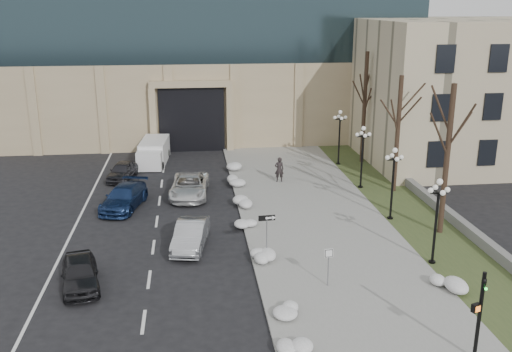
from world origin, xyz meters
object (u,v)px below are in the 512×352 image
at_px(car_b, 191,235).
at_px(keep_sign, 329,259).
at_px(box_truck, 154,153).
at_px(lamppost_c, 362,149).
at_px(traffic_signal, 478,318).
at_px(lamppost_b, 393,174).
at_px(car_d, 189,186).
at_px(pedestrian, 279,169).
at_px(lamppost_d, 340,130).
at_px(car_e, 122,171).
at_px(car_c, 124,197).
at_px(one_way_sign, 270,223).
at_px(lamppost_a, 437,210).
at_px(car_a, 80,273).

xyz_separation_m(car_b, keep_sign, (6.56, -5.60, 0.75)).
height_order(box_truck, lamppost_c, lamppost_c).
distance_m(box_truck, traffic_signal, 33.41).
distance_m(lamppost_b, lamppost_c, 6.50).
relative_size(car_d, pedestrian, 2.89).
bearing_deg(lamppost_d, traffic_signal, -93.95).
distance_m(traffic_signal, lamppost_c, 21.49).
bearing_deg(car_e, car_c, -71.39).
bearing_deg(one_way_sign, pedestrian, 74.33).
bearing_deg(lamppost_c, car_c, -172.67).
height_order(car_e, lamppost_a, lamppost_a).
distance_m(car_a, keep_sign, 12.07).
bearing_deg(lamppost_c, lamppost_a, -90.00).
xyz_separation_m(car_d, keep_sign, (6.56, -14.66, 0.73)).
distance_m(car_d, keep_sign, 16.08).
relative_size(car_e, lamppost_b, 0.86).
relative_size(car_b, box_truck, 0.74).
distance_m(car_a, lamppost_d, 26.94).
height_order(traffic_signal, lamppost_d, lamppost_d).
distance_m(car_a, lamppost_a, 18.22).
height_order(car_d, lamppost_c, lamppost_c).
height_order(car_a, one_way_sign, one_way_sign).
distance_m(car_c, lamppost_b, 17.76).
bearing_deg(car_b, lamppost_c, 45.90).
xyz_separation_m(one_way_sign, traffic_signal, (6.54, -10.05, -0.21)).
xyz_separation_m(car_e, lamppost_a, (17.87, -17.46, 2.37)).
bearing_deg(lamppost_c, car_b, -143.79).
bearing_deg(car_a, car_c, 73.31).
bearing_deg(one_way_sign, car_b, 149.62).
xyz_separation_m(car_b, lamppost_d, (12.67, 15.78, 2.32)).
height_order(car_b, car_e, car_b).
height_order(car_c, keep_sign, keep_sign).
height_order(car_e, lamppost_b, lamppost_b).
bearing_deg(lamppost_d, lamppost_a, -90.00).
bearing_deg(pedestrian, lamppost_a, 113.19).
bearing_deg(car_c, lamppost_b, -0.01).
bearing_deg(lamppost_b, one_way_sign, -150.35).
xyz_separation_m(pedestrian, lamppost_a, (5.81, -15.13, 1.99)).
bearing_deg(traffic_signal, car_a, 134.32).
bearing_deg(lamppost_b, keep_sign, -126.11).
height_order(car_b, lamppost_d, lamppost_d).
xyz_separation_m(car_b, traffic_signal, (10.75, -12.09, 1.12)).
distance_m(lamppost_c, lamppost_d, 6.50).
xyz_separation_m(pedestrian, lamppost_c, (5.81, -2.13, 1.99)).
bearing_deg(lamppost_c, keep_sign, -112.34).
bearing_deg(keep_sign, lamppost_a, 14.27).
bearing_deg(lamppost_c, pedestrian, 159.82).
distance_m(one_way_sign, traffic_signal, 11.99).
relative_size(car_b, lamppost_d, 0.96).
xyz_separation_m(car_a, traffic_signal, (16.14, -8.01, 1.15)).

